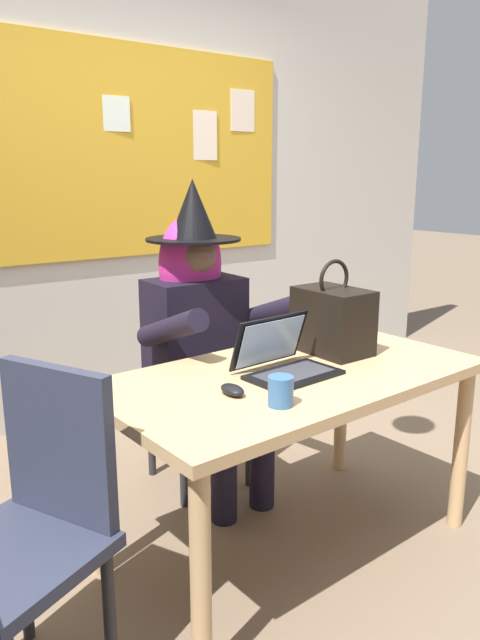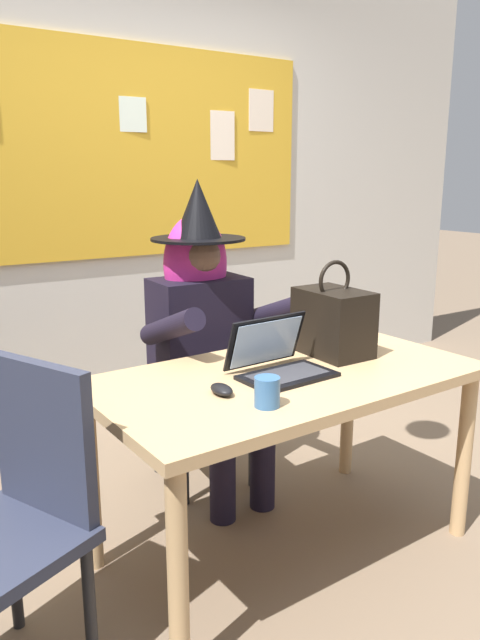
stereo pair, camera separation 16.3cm
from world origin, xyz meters
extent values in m
plane|color=#75604C|center=(0.00, 0.00, 0.00)|extent=(24.00, 24.00, 0.00)
cube|color=beige|center=(0.00, 1.74, 1.40)|extent=(5.61, 0.10, 2.80)
cube|color=gold|center=(0.00, 1.68, 1.55)|extent=(2.40, 0.02, 1.20)
cube|color=white|center=(0.06, 1.67, 1.76)|extent=(0.17, 0.01, 0.19)
cube|color=#F4E0C6|center=(0.64, 1.67, 1.66)|extent=(0.20, 0.02, 0.30)
cube|color=#F4E0C6|center=(0.95, 1.67, 1.83)|extent=(0.19, 0.01, 0.26)
cube|color=tan|center=(-0.10, -0.04, 0.70)|extent=(1.44, 0.82, 0.04)
cylinder|color=tan|center=(-0.73, -0.39, 0.34)|extent=(0.06, 0.06, 0.68)
cylinder|color=tan|center=(0.55, -0.33, 0.34)|extent=(0.06, 0.06, 0.68)
cylinder|color=tan|center=(-0.76, 0.26, 0.34)|extent=(0.06, 0.06, 0.68)
cylinder|color=tan|center=(0.53, 0.31, 0.34)|extent=(0.06, 0.06, 0.68)
cube|color=#2D3347|center=(-0.09, 0.62, 0.43)|extent=(0.45, 0.45, 0.04)
cube|color=#2D3347|center=(-0.08, 0.81, 0.68)|extent=(0.38, 0.07, 0.45)
cylinder|color=#262628|center=(0.07, 0.44, 0.21)|extent=(0.04, 0.04, 0.41)
cylinder|color=#262628|center=(-0.27, 0.46, 0.21)|extent=(0.04, 0.04, 0.41)
cylinder|color=#262628|center=(0.09, 0.78, 0.21)|extent=(0.04, 0.04, 0.41)
cylinder|color=#262628|center=(-0.25, 0.80, 0.21)|extent=(0.04, 0.04, 0.41)
cylinder|color=black|center=(0.00, 0.26, 0.23)|extent=(0.11, 0.11, 0.45)
cylinder|color=black|center=(-0.20, 0.27, 0.23)|extent=(0.11, 0.11, 0.45)
cylinder|color=black|center=(0.00, 0.43, 0.48)|extent=(0.16, 0.42, 0.15)
cylinder|color=black|center=(-0.20, 0.43, 0.48)|extent=(0.16, 0.42, 0.15)
cube|color=black|center=(-0.09, 0.64, 0.71)|extent=(0.43, 0.27, 0.52)
cylinder|color=black|center=(0.15, 0.41, 0.83)|extent=(0.10, 0.46, 0.24)
cylinder|color=black|center=(-0.35, 0.42, 0.83)|extent=(0.10, 0.46, 0.24)
sphere|color=brown|center=(-0.09, 0.64, 1.07)|extent=(0.20, 0.20, 0.20)
ellipsoid|color=#D82D8C|center=(-0.09, 0.67, 1.03)|extent=(0.30, 0.23, 0.44)
cylinder|color=black|center=(-0.09, 0.64, 1.15)|extent=(0.42, 0.42, 0.01)
cone|color=black|center=(-0.09, 0.64, 1.28)|extent=(0.21, 0.21, 0.26)
cube|color=black|center=(-0.14, -0.09, 0.73)|extent=(0.34, 0.22, 0.01)
cube|color=#333338|center=(-0.14, -0.09, 0.74)|extent=(0.29, 0.16, 0.00)
cube|color=black|center=(-0.15, 0.04, 0.83)|extent=(0.33, 0.09, 0.19)
cube|color=#99B7E0|center=(-0.15, 0.03, 0.83)|extent=(0.29, 0.07, 0.17)
ellipsoid|color=black|center=(-0.42, -0.10, 0.74)|extent=(0.06, 0.11, 0.03)
cube|color=black|center=(0.19, 0.06, 0.85)|extent=(0.20, 0.30, 0.26)
torus|color=black|center=(0.19, 0.06, 1.02)|extent=(0.16, 0.02, 0.16)
cylinder|color=#336099|center=(-0.36, -0.27, 0.77)|extent=(0.08, 0.08, 0.09)
cube|color=#2D3347|center=(-0.99, -0.06, 0.69)|extent=(0.19, 0.36, 0.45)
cylinder|color=#262628|center=(-0.93, -0.22, 0.21)|extent=(0.04, 0.04, 0.43)
cylinder|color=#262628|center=(-1.08, 0.09, 0.21)|extent=(0.04, 0.04, 0.43)
camera|label=1|loc=(-1.50, -1.60, 1.42)|focal=33.77mm
camera|label=2|loc=(-1.37, -1.69, 1.42)|focal=33.77mm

